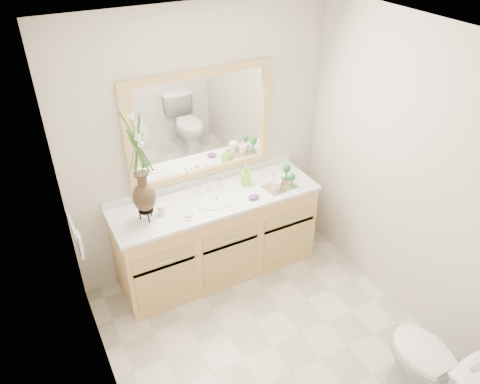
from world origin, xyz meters
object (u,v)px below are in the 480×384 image
flower_vase (138,153)px  tumbler (162,210)px  soap_bottle (246,176)px  tray (279,186)px  toilet (434,369)px

flower_vase → tumbler: size_ratio=10.33×
soap_bottle → tray: (0.25, -0.18, -0.08)m
flower_vase → tray: 1.35m
flower_vase → soap_bottle: 1.10m
toilet → tray: bearing=-86.4°
toilet → tumbler: 2.32m
tumbler → soap_bottle: soap_bottle is taller
toilet → flower_vase: (-1.33, 1.91, 1.07)m
toilet → tumbler: tumbler is taller
tumbler → tray: (1.08, -0.09, -0.04)m
soap_bottle → flower_vase: bearing=-150.8°
soap_bottle → tray: soap_bottle is taller
toilet → soap_bottle: size_ratio=4.33×
tumbler → tray: size_ratio=0.31×
toilet → soap_bottle: 2.12m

